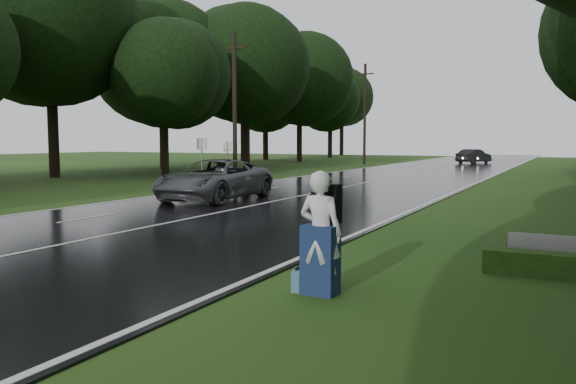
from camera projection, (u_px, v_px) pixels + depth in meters
name	position (u px, v px, depth m)	size (l,w,h in m)	color
ground	(114.00, 235.00, 15.28)	(160.00, 160.00, 0.00)	#264514
road	(363.00, 183.00, 33.05)	(12.00, 140.00, 0.04)	black
lane_center	(363.00, 183.00, 33.05)	(0.12, 140.00, 0.01)	silver
grey_car	(215.00, 180.00, 23.82)	(2.80, 6.08, 1.69)	#484A4C
far_car	(474.00, 156.00, 60.49)	(1.59, 4.57, 1.50)	black
hitchhiker	(321.00, 237.00, 9.39)	(0.78, 0.71, 2.06)	silver
suitcase	(297.00, 280.00, 9.71)	(0.14, 0.48, 0.34)	teal
culvert	(546.00, 270.00, 11.17)	(0.71, 0.71, 1.42)	slate
utility_pole_mid	(235.00, 180.00, 36.54)	(1.80, 0.28, 9.22)	black
utility_pole_far	(364.00, 165.00, 58.64)	(1.80, 0.28, 10.21)	black
road_sign_a	(202.00, 187.00, 31.12)	(0.63, 0.10, 2.63)	white
road_sign_b	(228.00, 183.00, 33.40)	(0.59, 0.10, 2.45)	white
tree_left_d	(166.00, 176.00, 40.47)	(8.12, 8.12, 12.69)	black
tree_left_e	(247.00, 169.00, 50.28)	(9.90, 9.90, 15.46)	black
tree_left_f	(299.00, 162.00, 66.13)	(10.34, 10.34, 16.16)	black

